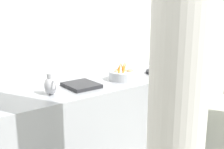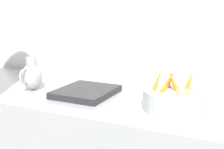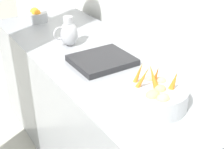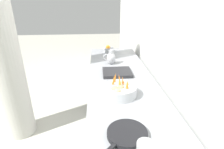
{
  "view_description": "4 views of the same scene",
  "coord_description": "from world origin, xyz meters",
  "px_view_note": "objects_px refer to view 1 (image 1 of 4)",
  "views": [
    {
      "loc": [
        0.85,
        -1.55,
        1.63
      ],
      "look_at": [
        -1.41,
        0.19,
        0.95
      ],
      "focal_mm": 43.82,
      "sensor_mm": 36.0,
      "label": 1
    },
    {
      "loc": [
        -0.03,
        0.67,
        1.34
      ],
      "look_at": [
        -1.35,
        0.04,
        1.02
      ],
      "focal_mm": 47.66,
      "sensor_mm": 36.0,
      "label": 2
    },
    {
      "loc": [
        -0.59,
        1.25,
        1.67
      ],
      "look_at": [
        -1.34,
        0.09,
        0.93
      ],
      "focal_mm": 49.58,
      "sensor_mm": 36.0,
      "label": 3
    },
    {
      "loc": [
        -1.21,
        1.78,
        1.7
      ],
      "look_at": [
        -1.34,
        0.27,
        1.05
      ],
      "focal_mm": 28.54,
      "sensor_mm": 36.0,
      "label": 4
    }
  ],
  "objects_px": {
    "vegetable_colander": "(123,75)",
    "support_column": "(182,32)",
    "metal_pitcher_tall": "(174,61)",
    "metal_pitcher_short": "(51,85)",
    "skillet_on_counter": "(157,72)"
  },
  "relations": [
    {
      "from": "metal_pitcher_tall",
      "to": "support_column",
      "type": "xyz_separation_m",
      "value": [
        1.26,
        -1.48,
        0.52
      ]
    },
    {
      "from": "metal_pitcher_tall",
      "to": "skillet_on_counter",
      "type": "relative_size",
      "value": 0.69
    },
    {
      "from": "vegetable_colander",
      "to": "skillet_on_counter",
      "type": "xyz_separation_m",
      "value": [
        0.02,
        0.53,
        -0.04
      ]
    },
    {
      "from": "metal_pitcher_tall",
      "to": "support_column",
      "type": "distance_m",
      "value": 2.02
    },
    {
      "from": "vegetable_colander",
      "to": "skillet_on_counter",
      "type": "distance_m",
      "value": 0.53
    },
    {
      "from": "skillet_on_counter",
      "to": "support_column",
      "type": "xyz_separation_m",
      "value": [
        1.24,
        -1.16,
        0.62
      ]
    },
    {
      "from": "metal_pitcher_tall",
      "to": "metal_pitcher_short",
      "type": "bearing_deg",
      "value": -89.71
    },
    {
      "from": "vegetable_colander",
      "to": "support_column",
      "type": "xyz_separation_m",
      "value": [
        1.26,
        -0.63,
        0.58
      ]
    },
    {
      "from": "vegetable_colander",
      "to": "support_column",
      "type": "height_order",
      "value": "support_column"
    },
    {
      "from": "metal_pitcher_tall",
      "to": "support_column",
      "type": "relative_size",
      "value": 0.08
    },
    {
      "from": "metal_pitcher_short",
      "to": "support_column",
      "type": "relative_size",
      "value": 0.07
    },
    {
      "from": "metal_pitcher_short",
      "to": "support_column",
      "type": "distance_m",
      "value": 1.39
    },
    {
      "from": "metal_pitcher_short",
      "to": "skillet_on_counter",
      "type": "relative_size",
      "value": 0.54
    },
    {
      "from": "vegetable_colander",
      "to": "support_column",
      "type": "relative_size",
      "value": 0.1
    },
    {
      "from": "metal_pitcher_tall",
      "to": "skillet_on_counter",
      "type": "xyz_separation_m",
      "value": [
        0.02,
        -0.33,
        -0.1
      ]
    }
  ]
}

